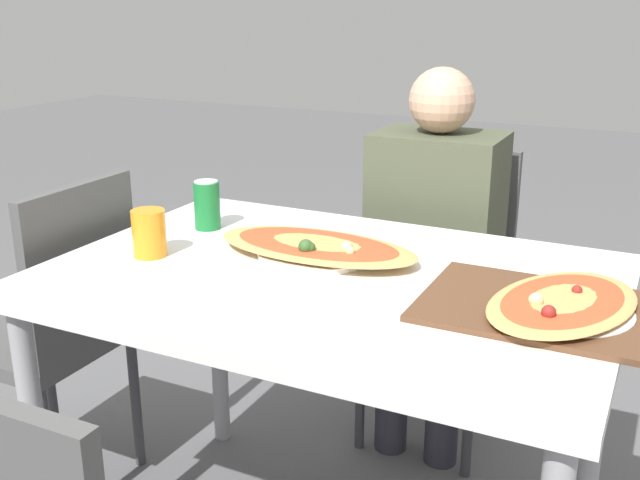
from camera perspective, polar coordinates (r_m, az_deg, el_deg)
dining_table at (r=1.65m, az=0.78°, el=-5.04°), size 1.21×0.83×0.78m
chair_far_seated at (r=2.36m, az=9.32°, el=-2.80°), size 0.40×0.40×0.90m
chair_side_left at (r=2.13m, az=-19.45°, el=-5.94°), size 0.40×0.40×0.90m
person_seated at (r=2.20m, az=8.65°, el=0.40°), size 0.36×0.28×1.16m
pizza_main at (r=1.71m, az=-0.26°, el=-0.57°), size 0.49×0.27×0.06m
soda_can at (r=1.93m, az=-8.60°, el=2.66°), size 0.07×0.07×0.12m
drink_glass at (r=1.75m, az=-12.89°, el=0.51°), size 0.08×0.08×0.11m
serving_tray at (r=1.48m, az=16.46°, el=-4.99°), size 0.44×0.33×0.01m
pizza_second at (r=1.47m, az=17.99°, el=-4.72°), size 0.34×0.44×0.05m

